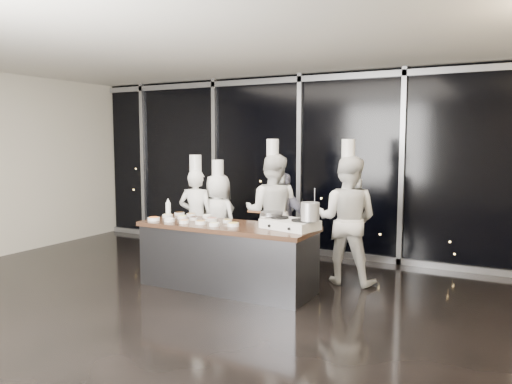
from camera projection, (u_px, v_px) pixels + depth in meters
ground at (189, 308)px, 6.10m from camera, size 9.00×9.00×0.00m
room_shell at (199, 123)px, 5.78m from camera, size 9.02×7.02×3.21m
window_wall at (300, 165)px, 8.94m from camera, size 8.90×0.11×3.20m
demo_counter at (227, 256)px, 6.84m from camera, size 2.46×0.86×0.90m
stove at (290, 224)px, 6.44m from camera, size 0.78×0.59×0.14m
frying_pan at (271, 213)px, 6.66m from camera, size 0.53×0.36×0.05m
stock_pot at (310, 212)px, 6.21m from camera, size 0.28×0.28×0.23m
prep_bowls at (192, 219)px, 7.08m from camera, size 1.41×0.72×0.05m
squeeze_bottle at (168, 208)px, 7.48m from camera, size 0.08×0.08×0.27m
chef_far_left at (196, 217)px, 8.01m from camera, size 0.65×0.51×1.81m
chef_left at (218, 219)px, 8.09m from camera, size 0.81×0.61×1.73m
chef_center at (272, 212)px, 7.75m from camera, size 1.01×0.86×2.06m
guest at (284, 221)px, 7.84m from camera, size 0.94×0.49×1.54m
chef_right at (347, 219)px, 7.08m from camera, size 0.92×0.74×2.06m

